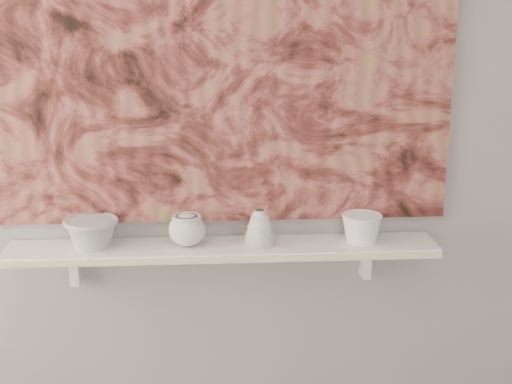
{
  "coord_description": "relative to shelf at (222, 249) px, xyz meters",
  "views": [
    {
      "loc": [
        -0.03,
        -0.68,
        1.72
      ],
      "look_at": [
        0.11,
        1.49,
        1.11
      ],
      "focal_mm": 50.0,
      "sensor_mm": 36.0,
      "label": 1
    }
  ],
  "objects": [
    {
      "name": "cup_cream",
      "position": [
        -0.11,
        0.0,
        0.07
      ],
      "size": [
        0.13,
        0.13,
        0.11
      ],
      "primitive_type": null,
      "rotation": [
        0.0,
        0.0,
        -0.1
      ],
      "color": "beige",
      "rests_on": "shelf"
    },
    {
      "name": "wall_back",
      "position": [
        0.0,
        0.09,
        0.44
      ],
      "size": [
        3.6,
        0.0,
        3.6
      ],
      "primitive_type": "plane",
      "rotation": [
        1.57,
        0.0,
        0.0
      ],
      "color": "gray",
      "rests_on": "floor"
    },
    {
      "name": "bowl_white",
      "position": [
        0.46,
        0.0,
        0.06
      ],
      "size": [
        0.14,
        0.14,
        0.1
      ],
      "primitive_type": null,
      "rotation": [
        0.0,
        0.0,
        0.09
      ],
      "color": "white",
      "rests_on": "shelf"
    },
    {
      "name": "bowl_grey",
      "position": [
        -0.42,
        0.0,
        0.07
      ],
      "size": [
        0.21,
        0.21,
        0.1
      ],
      "primitive_type": null,
      "rotation": [
        0.0,
        0.0,
        0.22
      ],
      "color": "#9C9C9A",
      "rests_on": "shelf"
    },
    {
      "name": "bracket_left",
      "position": [
        -0.49,
        0.06,
        -0.07
      ],
      "size": [
        0.03,
        0.06,
        0.12
      ],
      "primitive_type": "cube",
      "color": "white",
      "rests_on": "wall_back"
    },
    {
      "name": "shelf",
      "position": [
        0.0,
        0.0,
        0.0
      ],
      "size": [
        1.4,
        0.18,
        0.03
      ],
      "primitive_type": "cube",
      "color": "white",
      "rests_on": "wall_back"
    },
    {
      "name": "shelf_stripe",
      "position": [
        0.0,
        -0.09,
        0.0
      ],
      "size": [
        1.4,
        0.01,
        0.02
      ],
      "primitive_type": "cube",
      "color": "beige",
      "rests_on": "shelf"
    },
    {
      "name": "painting",
      "position": [
        0.0,
        0.08,
        0.62
      ],
      "size": [
        1.5,
        0.02,
        1.1
      ],
      "primitive_type": "cube",
      "color": "maroon",
      "rests_on": "wall_back"
    },
    {
      "name": "bracket_right",
      "position": [
        0.49,
        0.06,
        -0.07
      ],
      "size": [
        0.03,
        0.06,
        0.12
      ],
      "primitive_type": "cube",
      "color": "white",
      "rests_on": "wall_back"
    },
    {
      "name": "bell_vessel",
      "position": [
        0.12,
        0.0,
        0.07
      ],
      "size": [
        0.14,
        0.14,
        0.12
      ],
      "primitive_type": null,
      "rotation": [
        0.0,
        0.0,
        -0.4
      ],
      "color": "silver",
      "rests_on": "shelf"
    },
    {
      "name": "house_motif",
      "position": [
        0.45,
        0.07,
        0.32
      ],
      "size": [
        0.09,
        0.0,
        0.08
      ],
      "primitive_type": "cube",
      "color": "black",
      "rests_on": "painting"
    }
  ]
}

